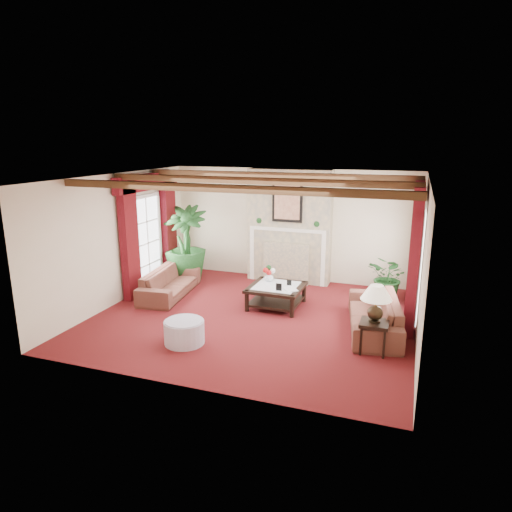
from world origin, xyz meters
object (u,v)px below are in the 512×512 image
at_px(coffee_table, 276,296).
at_px(side_table, 373,337).
at_px(ottoman, 184,332).
at_px(sofa_right, 374,309).
at_px(potted_palm, 186,260).
at_px(sofa_left, 169,279).

distance_m(coffee_table, side_table, 2.58).
distance_m(side_table, ottoman, 3.14).
bearing_deg(side_table, ottoman, -166.82).
bearing_deg(ottoman, side_table, 13.18).
bearing_deg(side_table, sofa_right, 95.01).
height_order(sofa_right, potted_palm, potted_palm).
bearing_deg(potted_palm, ottoman, -62.90).
bearing_deg(side_table, sofa_left, 162.99).
relative_size(sofa_left, side_table, 3.80).
relative_size(side_table, ottoman, 0.78).
distance_m(sofa_left, coffee_table, 2.44).
relative_size(coffee_table, ottoman, 1.59).
height_order(potted_palm, side_table, potted_palm).
bearing_deg(potted_palm, sofa_left, -81.26).
xyz_separation_m(side_table, ottoman, (-3.06, -0.72, -0.07)).
bearing_deg(sofa_right, side_table, -4.73).
xyz_separation_m(coffee_table, side_table, (2.10, -1.50, 0.04)).
distance_m(sofa_left, side_table, 4.75).
distance_m(potted_palm, side_table, 5.35).
xyz_separation_m(potted_palm, coffee_table, (2.61, -1.02, -0.29)).
bearing_deg(potted_palm, coffee_table, -21.39).
relative_size(potted_palm, coffee_table, 1.79).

